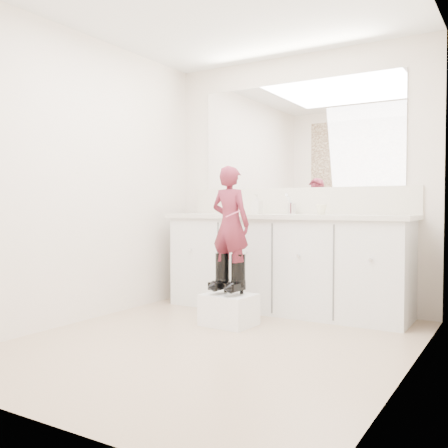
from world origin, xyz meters
The scene contains 18 objects.
floor centered at (0.00, 0.00, 0.00)m, with size 3.00×3.00×0.00m, color #997F64.
wall_back centered at (0.00, 1.50, 1.20)m, with size 2.60×2.60×0.00m, color beige.
wall_front centered at (0.00, -1.50, 1.20)m, with size 2.60×2.60×0.00m, color beige.
wall_left centered at (-1.30, 0.00, 1.20)m, with size 3.00×3.00×0.00m, color beige.
wall_right centered at (1.30, 0.00, 1.20)m, with size 3.00×3.00×0.00m, color beige.
vanity_cabinet centered at (0.00, 1.23, 0.42)m, with size 2.20×0.55×0.85m, color silver.
countertop centered at (0.00, 1.21, 0.87)m, with size 2.28×0.58×0.04m, color beige.
backsplash centered at (0.00, 1.49, 1.02)m, with size 2.28×0.03×0.25m, color beige.
mirror centered at (0.00, 1.49, 1.64)m, with size 2.00×0.02×1.00m, color white.
dot_panel centered at (0.00, -1.49, 1.65)m, with size 2.00×0.01×1.20m, color #472819.
faucet centered at (0.00, 1.38, 0.94)m, with size 0.08×0.08×0.10m, color silver.
cup centered at (0.33, 1.27, 0.94)m, with size 0.10×0.10×0.09m, color beige.
soap_bottle centered at (-0.30, 1.25, 0.98)m, with size 0.08×0.09×0.19m, color beige.
step_stool centered at (-0.17, 0.50, 0.13)m, with size 0.39×0.33×0.25m, color white.
boot_left centered at (-0.24, 0.52, 0.42)m, with size 0.12×0.22×0.33m, color black, non-canonical shape.
boot_right centered at (-0.09, 0.52, 0.42)m, with size 0.12×0.22×0.33m, color black, non-canonical shape.
toddler centered at (-0.17, 0.52, 0.82)m, with size 0.34×0.22×0.93m, color #A23145.
toothbrush centered at (-0.10, 0.44, 0.90)m, with size 0.01×0.01×0.14m, color #E25882.
Camera 1 is at (1.86, -2.95, 0.96)m, focal length 40.00 mm.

